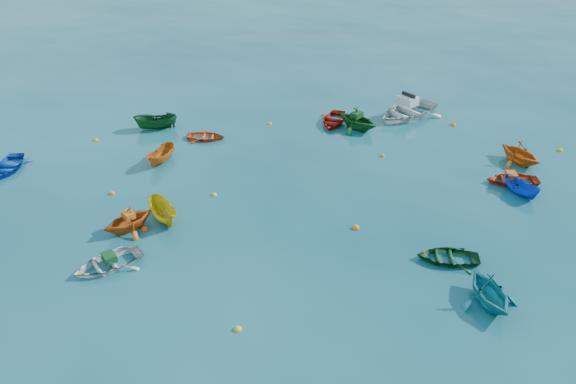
% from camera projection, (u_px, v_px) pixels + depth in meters
% --- Properties ---
extents(ground, '(160.00, 160.00, 0.00)m').
position_uv_depth(ground, '(249.00, 250.00, 26.35)').
color(ground, '#0B3D50').
rests_on(ground, ground).
extents(dinghy_blue_sw, '(3.29, 3.74, 0.64)m').
position_uv_depth(dinghy_blue_sw, '(9.00, 169.00, 33.19)').
color(dinghy_blue_sw, '#0F3EBC').
rests_on(dinghy_blue_sw, ground).
extents(dinghy_white_near, '(3.50, 3.76, 0.63)m').
position_uv_depth(dinghy_white_near, '(109.00, 267.00, 25.26)').
color(dinghy_white_near, silver).
rests_on(dinghy_white_near, ground).
extents(dinghy_orange_w, '(3.13, 3.30, 1.36)m').
position_uv_depth(dinghy_orange_w, '(130.00, 229.00, 27.82)').
color(dinghy_orange_w, '#CC5713').
rests_on(dinghy_orange_w, ground).
extents(sampan_yellow_mid, '(2.83, 2.52, 1.07)m').
position_uv_depth(sampan_yellow_mid, '(164.00, 220.00, 28.56)').
color(sampan_yellow_mid, gold).
rests_on(sampan_yellow_mid, ground).
extents(dinghy_green_e, '(3.24, 2.67, 0.58)m').
position_uv_depth(dinghy_green_e, '(447.00, 260.00, 25.68)').
color(dinghy_green_e, '#0F431B').
rests_on(dinghy_green_e, ground).
extents(dinghy_cyan_se, '(3.54, 3.66, 1.47)m').
position_uv_depth(dinghy_cyan_se, '(487.00, 303.00, 23.20)').
color(dinghy_cyan_se, teal).
rests_on(dinghy_cyan_se, ground).
extents(dinghy_red_nw, '(2.89, 2.38, 0.52)m').
position_uv_depth(dinghy_red_nw, '(206.00, 139.00, 36.80)').
color(dinghy_red_nw, '#D04111').
rests_on(dinghy_red_nw, ground).
extents(sampan_orange_n, '(0.97, 2.59, 1.00)m').
position_uv_depth(sampan_orange_n, '(162.00, 162.00, 33.99)').
color(sampan_orange_n, '#C05912').
rests_on(sampan_orange_n, ground).
extents(dinghy_green_n, '(3.85, 3.62, 1.61)m').
position_uv_depth(dinghy_green_n, '(357.00, 129.00, 38.18)').
color(dinghy_green_n, '#13541B').
rests_on(dinghy_green_n, ground).
extents(dinghy_red_ne, '(3.42, 2.91, 0.60)m').
position_uv_depth(dinghy_red_ne, '(511.00, 183.00, 31.80)').
color(dinghy_red_ne, red).
rests_on(dinghy_red_ne, ground).
extents(sampan_blue_far, '(2.32, 2.16, 0.89)m').
position_uv_depth(sampan_blue_far, '(520.00, 194.00, 30.76)').
color(sampan_blue_far, '#0E39B8').
rests_on(sampan_blue_far, ground).
extents(dinghy_red_far, '(2.54, 3.38, 0.67)m').
position_uv_depth(dinghy_red_far, '(333.00, 123.00, 39.00)').
color(dinghy_red_far, '#9C150D').
rests_on(dinghy_red_far, ground).
extents(dinghy_orange_far, '(3.74, 3.70, 1.49)m').
position_uv_depth(dinghy_orange_far, '(518.00, 163.00, 33.94)').
color(dinghy_orange_far, '#C65E12').
rests_on(dinghy_orange_far, ground).
extents(sampan_green_far, '(3.03, 2.42, 1.11)m').
position_uv_depth(sampan_green_far, '(157.00, 129.00, 38.20)').
color(sampan_green_far, '#104619').
rests_on(sampan_green_far, ground).
extents(motorboat_white, '(5.66, 6.18, 1.65)m').
position_uv_depth(motorboat_white, '(406.00, 116.00, 40.05)').
color(motorboat_white, silver).
rests_on(motorboat_white, ground).
extents(tarp_green_a, '(0.86, 0.81, 0.33)m').
position_uv_depth(tarp_green_a, '(109.00, 257.00, 25.07)').
color(tarp_green_a, '#11441C').
rests_on(tarp_green_a, dinghy_white_near).
extents(tarp_orange_a, '(0.77, 0.70, 0.30)m').
position_uv_depth(tarp_orange_a, '(128.00, 215.00, 27.42)').
color(tarp_orange_a, '#D66115').
rests_on(tarp_orange_a, dinghy_orange_w).
extents(tarp_green_b, '(0.82, 0.92, 0.37)m').
position_uv_depth(tarp_green_b, '(357.00, 115.00, 37.73)').
color(tarp_green_b, '#104315').
rests_on(tarp_green_b, dinghy_green_n).
extents(tarp_orange_b, '(0.74, 0.85, 0.34)m').
position_uv_depth(tarp_orange_b, '(511.00, 176.00, 31.57)').
color(tarp_orange_b, '#D54A15').
rests_on(tarp_orange_b, dinghy_red_ne).
extents(buoy_or_a, '(0.37, 0.37, 0.37)m').
position_uv_depth(buoy_or_a, '(145.00, 230.00, 27.79)').
color(buoy_or_a, '#DA490B').
rests_on(buoy_or_a, ground).
extents(buoy_ye_a, '(0.31, 0.31, 0.31)m').
position_uv_depth(buoy_ye_a, '(238.00, 330.00, 21.89)').
color(buoy_ye_a, yellow).
rests_on(buoy_ye_a, ground).
extents(buoy_or_b, '(0.38, 0.38, 0.38)m').
position_uv_depth(buoy_or_b, '(356.00, 228.00, 27.90)').
color(buoy_or_b, orange).
rests_on(buoy_or_b, ground).
extents(buoy_ye_b, '(0.31, 0.31, 0.31)m').
position_uv_depth(buoy_ye_b, '(96.00, 140.00, 36.59)').
color(buoy_ye_b, gold).
rests_on(buoy_ye_b, ground).
extents(buoy_or_c, '(0.32, 0.32, 0.32)m').
position_uv_depth(buoy_or_c, '(112.00, 194.00, 30.77)').
color(buoy_or_c, orange).
rests_on(buoy_or_c, ground).
extents(buoy_ye_c, '(0.29, 0.29, 0.29)m').
position_uv_depth(buoy_ye_c, '(214.00, 195.00, 30.64)').
color(buoy_ye_c, yellow).
rests_on(buoy_ye_c, ground).
extents(buoy_or_d, '(0.30, 0.30, 0.30)m').
position_uv_depth(buoy_or_d, '(382.00, 156.00, 34.66)').
color(buoy_or_d, orange).
rests_on(buoy_or_d, ground).
extents(buoy_ye_d, '(0.30, 0.30, 0.30)m').
position_uv_depth(buoy_ye_d, '(270.00, 124.00, 38.85)').
color(buoy_ye_d, gold).
rests_on(buoy_ye_d, ground).
extents(buoy_or_e, '(0.38, 0.38, 0.38)m').
position_uv_depth(buoy_or_e, '(453.00, 125.00, 38.68)').
color(buoy_or_e, orange).
rests_on(buoy_or_e, ground).
extents(buoy_ye_e, '(0.34, 0.34, 0.34)m').
position_uv_depth(buoy_ye_e, '(560.00, 151.00, 35.32)').
color(buoy_ye_e, gold).
rests_on(buoy_ye_e, ground).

